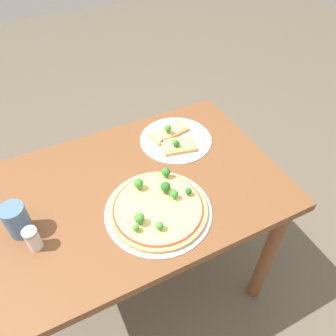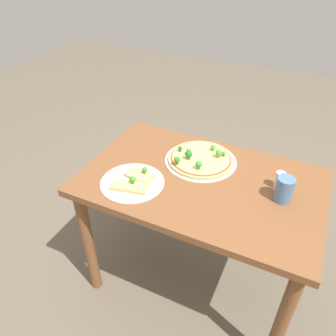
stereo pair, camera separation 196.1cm
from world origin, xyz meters
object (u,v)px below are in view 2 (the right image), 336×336
Objects in this scene: dining_table at (200,198)px; drinking_cup at (284,189)px; pizza_tray_whole at (200,159)px; pizza_tray_slice at (134,181)px; condiment_shaker at (280,180)px.

dining_table is 0.41m from drinking_cup.
pizza_tray_whole is 0.45m from drinking_cup.
pizza_tray_slice is at bearing -125.94° from pizza_tray_whole.
drinking_cup is (0.37, 0.01, 0.18)m from dining_table.
pizza_tray_slice is at bearing -157.42° from condiment_shaker.
drinking_cup reaches higher than pizza_tray_slice.
dining_table is at bearing 30.45° from pizza_tray_slice.
pizza_tray_whole is 3.13× the size of drinking_cup.
pizza_tray_whole reaches higher than pizza_tray_slice.
condiment_shaker is at bearing 110.50° from drinking_cup.
drinking_cup is at bearing -16.03° from pizza_tray_whole.
drinking_cup is (0.43, -0.12, 0.04)m from pizza_tray_whole.
condiment_shaker is (0.34, 0.10, 0.16)m from dining_table.
dining_table is at bearing -177.74° from drinking_cup.
pizza_tray_slice is (-0.22, -0.30, -0.00)m from pizza_tray_whole.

